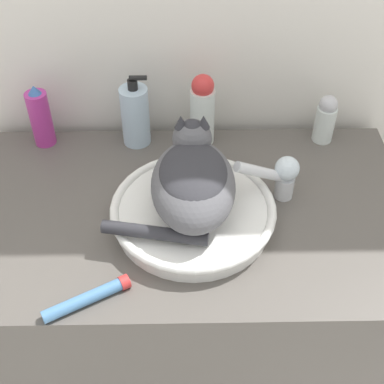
# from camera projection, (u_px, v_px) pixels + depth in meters

# --- Properties ---
(vanity_counter) EXTENTS (1.04, 0.60, 0.86)m
(vanity_counter) POSITION_uv_depth(u_px,v_px,m) (186.00, 317.00, 1.51)
(vanity_counter) COLOR #56514C
(vanity_counter) RESTS_ON ground_plane
(sink_basin) EXTENTS (0.36, 0.36, 0.05)m
(sink_basin) POSITION_uv_depth(u_px,v_px,m) (192.00, 212.00, 1.17)
(sink_basin) COLOR white
(sink_basin) RESTS_ON vanity_counter
(cat) EXTENTS (0.28, 0.28, 0.16)m
(cat) POSITION_uv_depth(u_px,v_px,m) (191.00, 178.00, 1.11)
(cat) COLOR #56565B
(cat) RESTS_ON sink_basin
(faucet) EXTENTS (0.16, 0.09, 0.14)m
(faucet) POSITION_uv_depth(u_px,v_px,m) (280.00, 175.00, 1.20)
(faucet) COLOR silver
(faucet) RESTS_ON vanity_counter
(deodorant_stick) EXTENTS (0.05, 0.05, 0.13)m
(deodorant_stick) POSITION_uv_depth(u_px,v_px,m) (324.00, 119.00, 1.36)
(deodorant_stick) COLOR silver
(deodorant_stick) RESTS_ON vanity_counter
(lotion_bottle_white) EXTENTS (0.06, 0.06, 0.19)m
(lotion_bottle_white) POSITION_uv_depth(u_px,v_px,m) (201.00, 110.00, 1.33)
(lotion_bottle_white) COLOR silver
(lotion_bottle_white) RESTS_ON vanity_counter
(spray_bottle_trigger) EXTENTS (0.05, 0.05, 0.17)m
(spray_bottle_trigger) POSITION_uv_depth(u_px,v_px,m) (39.00, 117.00, 1.34)
(spray_bottle_trigger) COLOR #B2338C
(spray_bottle_trigger) RESTS_ON vanity_counter
(soap_pump_bottle) EXTENTS (0.07, 0.07, 0.19)m
(soap_pump_bottle) POSITION_uv_depth(u_px,v_px,m) (134.00, 115.00, 1.34)
(soap_pump_bottle) COLOR silver
(soap_pump_bottle) RESTS_ON vanity_counter
(cream_tube) EXTENTS (0.17, 0.11, 0.03)m
(cream_tube) POSITION_uv_depth(u_px,v_px,m) (87.00, 298.00, 1.02)
(cream_tube) COLOR #4C7FB2
(cream_tube) RESTS_ON vanity_counter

